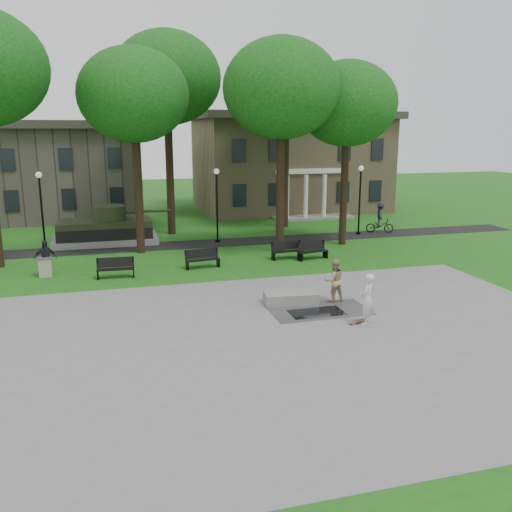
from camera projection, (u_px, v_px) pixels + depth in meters
The scene contains 26 objects.
ground at pixel (264, 298), 23.47m from camera, with size 120.00×120.00×0.00m, color #185514.
plaza at pixel (304, 339), 18.77m from camera, with size 22.00×16.00×0.02m, color gray.
footpath at pixel (211, 243), 34.72m from camera, with size 44.00×2.60×0.01m, color black.
building_right at pixel (288, 161), 49.49m from camera, with size 17.00×12.00×8.60m.
building_left at pixel (45, 173), 44.62m from camera, with size 15.00×10.00×7.20m, color #4C443D.
tree_1 at pixel (134, 96), 30.10m from camera, with size 6.20×6.20×11.63m.
tree_2 at pixel (281, 89), 30.24m from camera, with size 6.60×6.60×12.16m.
tree_3 at pixel (347, 104), 32.52m from camera, with size 6.00×6.00×11.19m.
tree_4 at pixel (166, 79), 35.59m from camera, with size 7.20×7.20×13.50m.
tree_5 at pixel (286, 93), 38.45m from camera, with size 6.40×6.40×12.44m.
lamp_left at pixel (41, 205), 31.75m from camera, with size 0.36×0.36×4.73m.
lamp_mid at pixel (217, 199), 34.50m from camera, with size 0.36×0.36×4.73m.
lamp_right at pixel (360, 194), 37.12m from camera, with size 0.36×0.36×4.73m.
tank_monument at pixel (106, 230), 34.71m from camera, with size 7.45×3.40×2.40m.
puddle at pixel (317, 312), 21.50m from camera, with size 2.20×1.20×0.00m, color black.
concrete_block at pixel (291, 298), 22.65m from camera, with size 2.20×1.00×0.45m, color gray.
skateboard at pixel (357, 322), 20.34m from camera, with size 0.78×0.20×0.07m, color brown.
skateboarder at pixel (367, 299), 20.02m from camera, with size 0.71×0.46×1.94m, color silver.
friend_watching at pixel (334, 280), 22.70m from camera, with size 0.90×0.70×1.84m, color tan.
pedestrian_walker at pixel (45, 258), 26.86m from camera, with size 1.05×0.44×1.80m, color black.
cyclist at pixel (380, 221), 38.16m from camera, with size 2.01×1.33×2.11m.
park_bench_0 at pixel (115, 267), 26.54m from camera, with size 1.82×0.62×1.00m.
park_bench_1 at pixel (202, 258), 28.45m from camera, with size 1.84×0.74×1.00m.
park_bench_2 at pixel (287, 250), 30.47m from camera, with size 1.83×0.66×1.00m.
park_bench_3 at pixel (312, 250), 30.39m from camera, with size 1.85×0.88×1.00m.
trash_bin at pixel (45, 267), 26.84m from camera, with size 0.71×0.71×0.96m.
Camera 1 is at (-6.37, -21.52, 7.09)m, focal length 38.00 mm.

